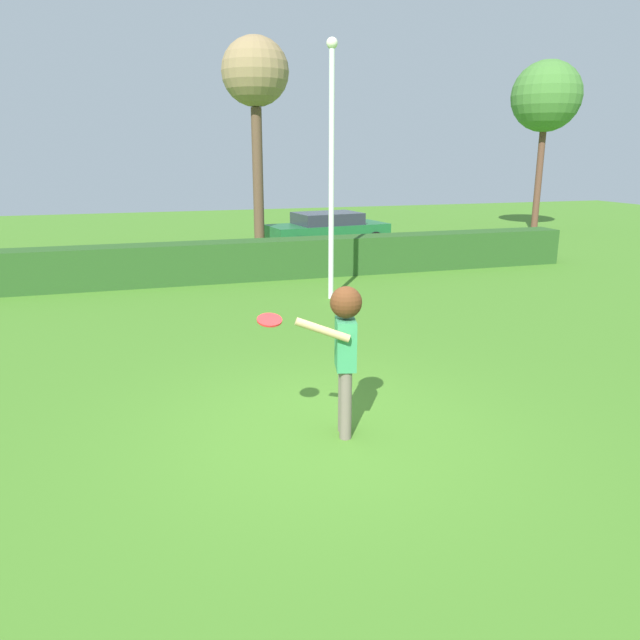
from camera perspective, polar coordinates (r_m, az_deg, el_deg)
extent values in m
plane|color=#477F26|center=(7.39, 0.64, -10.48)|extent=(60.00, 60.00, 0.00)
cylinder|color=#76675C|center=(7.06, 2.45, -8.01)|extent=(0.14, 0.14, 0.84)
cylinder|color=#76675C|center=(7.25, 2.28, -7.39)|extent=(0.14, 0.14, 0.84)
cube|color=#37945A|center=(6.91, 2.43, -2.27)|extent=(0.30, 0.42, 0.58)
cylinder|color=tan|center=(6.59, 0.25, -0.95)|extent=(0.62, 0.23, 0.30)
cylinder|color=tan|center=(7.14, 2.23, -1.85)|extent=(0.09, 0.09, 0.62)
sphere|color=tan|center=(6.78, 2.47, 1.43)|extent=(0.22, 0.22, 0.22)
sphere|color=#542D16|center=(6.78, 2.48, 1.68)|extent=(0.37, 0.37, 0.37)
cylinder|color=red|center=(6.65, -4.80, 0.00)|extent=(0.28, 0.27, 0.10)
cylinder|color=silver|center=(13.60, 1.09, 13.10)|extent=(0.12, 0.12, 5.35)
sphere|color=#F2EFCC|center=(13.76, 1.15, 24.72)|extent=(0.24, 0.24, 0.24)
cube|color=#2A5420|center=(16.05, -9.57, 5.47)|extent=(20.36, 0.90, 1.02)
cube|color=#1E6633|center=(21.47, 0.70, 8.33)|extent=(4.40, 2.27, 0.55)
cube|color=#2D333D|center=(21.42, 0.70, 9.59)|extent=(2.40, 1.86, 0.40)
cylinder|color=black|center=(22.92, 3.11, 8.07)|extent=(0.61, 0.18, 0.60)
cylinder|color=black|center=(21.45, 5.26, 7.52)|extent=(0.61, 0.18, 0.60)
cylinder|color=black|center=(21.70, -3.82, 7.64)|extent=(0.61, 0.18, 0.60)
cylinder|color=black|center=(20.14, -2.05, 7.06)|extent=(0.61, 0.18, 0.60)
cylinder|color=brown|center=(27.71, 19.99, 12.67)|extent=(0.28, 0.28, 4.65)
sphere|color=#447B33|center=(27.79, 20.62, 19.20)|extent=(2.82, 2.82, 2.82)
cylinder|color=brown|center=(20.22, -5.88, 12.79)|extent=(0.34, 0.34, 4.65)
sphere|color=#91784F|center=(20.35, -6.16, 22.33)|extent=(2.11, 2.11, 2.11)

